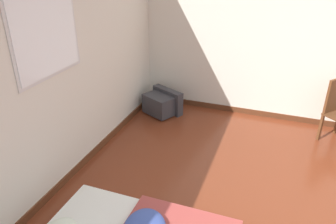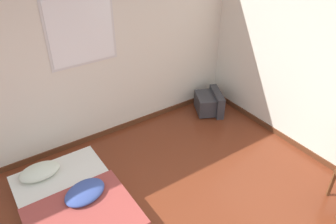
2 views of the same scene
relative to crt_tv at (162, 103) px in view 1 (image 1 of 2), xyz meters
name	(u,v)px [view 1 (image 1 of 2)]	position (x,y,z in m)	size (l,w,h in m)	color
wall_back	(27,88)	(-2.35, 0.44, 1.11)	(8.06, 0.08, 2.60)	silver
wall_right	(329,42)	(0.50, -2.34, 1.10)	(0.08, 7.91, 2.60)	silver
crt_tv	(162,103)	(0.00, 0.00, 0.00)	(0.62, 0.67, 0.39)	#333338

